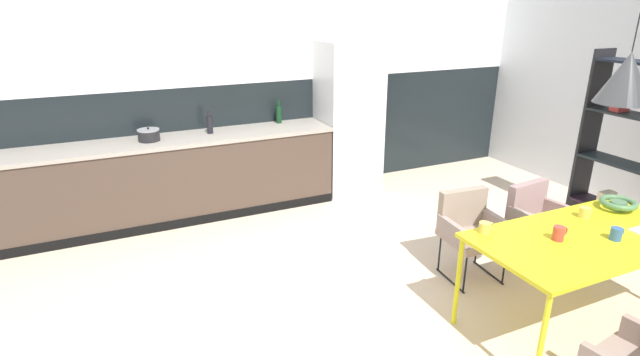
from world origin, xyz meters
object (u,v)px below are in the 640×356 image
at_px(fruit_bowl, 618,203).
at_px(pendant_lamp_over_table_near, 627,78).
at_px(mug_wide_latte, 485,228).
at_px(bottle_wine_green, 279,114).
at_px(mug_glass_clear, 616,234).
at_px(bottle_spice_small, 210,124).
at_px(refrigerator_column, 349,118).
at_px(mug_dark_espresso, 559,233).
at_px(dining_table, 589,241).
at_px(cooking_pot, 149,135).
at_px(open_shelf_unit, 629,141).
at_px(armchair_head_of_table, 537,215).
at_px(mug_tall_blue, 585,212).
at_px(armchair_by_stool, 469,224).

relative_size(fruit_bowl, pendant_lamp_over_table_near, 0.26).
distance_m(mug_wide_latte, bottle_wine_green, 3.14).
height_order(mug_glass_clear, bottle_spice_small, bottle_spice_small).
relative_size(refrigerator_column, fruit_bowl, 6.77).
xyz_separation_m(mug_dark_espresso, mug_glass_clear, (0.37, -0.16, -0.01)).
relative_size(refrigerator_column, pendant_lamp_over_table_near, 1.77).
bearing_deg(refrigerator_column, dining_table, -85.90).
xyz_separation_m(dining_table, cooking_pot, (-2.60, 3.25, 0.27)).
bearing_deg(bottle_wine_green, open_shelf_unit, -41.33).
distance_m(dining_table, bottle_wine_green, 3.62).
xyz_separation_m(armchair_head_of_table, open_shelf_unit, (1.33, 0.17, 0.48)).
bearing_deg(mug_tall_blue, bottle_wine_green, 112.01).
distance_m(fruit_bowl, bottle_wine_green, 3.63).
height_order(fruit_bowl, open_shelf_unit, open_shelf_unit).
xyz_separation_m(armchair_by_stool, mug_tall_blue, (0.47, -0.70, 0.31)).
relative_size(dining_table, bottle_wine_green, 6.00).
height_order(mug_tall_blue, mug_dark_espresso, mug_dark_espresso).
height_order(refrigerator_column, cooking_pot, refrigerator_column).
distance_m(mug_dark_espresso, bottle_spice_small, 3.67).
distance_m(armchair_by_stool, fruit_bowl, 1.15).
height_order(armchair_head_of_table, cooking_pot, cooking_pot).
bearing_deg(bottle_spice_small, mug_glass_clear, -59.14).
relative_size(refrigerator_column, armchair_by_stool, 2.45).
relative_size(bottle_spice_small, open_shelf_unit, 0.13).
distance_m(armchair_by_stool, mug_glass_clear, 1.15).
xyz_separation_m(mug_tall_blue, bottle_wine_green, (-1.30, 3.22, 0.24)).
distance_m(refrigerator_column, mug_dark_espresso, 3.21).
xyz_separation_m(armchair_head_of_table, mug_dark_espresso, (-0.67, -0.75, 0.30)).
height_order(mug_dark_espresso, bottle_wine_green, bottle_wine_green).
relative_size(bottle_spice_small, pendant_lamp_over_table_near, 0.23).
height_order(bottle_spice_small, pendant_lamp_over_table_near, pendant_lamp_over_table_near).
distance_m(mug_tall_blue, pendant_lamp_over_table_near, 1.11).
bearing_deg(mug_dark_espresso, bottle_wine_green, 103.34).
relative_size(armchair_head_of_table, cooking_pot, 3.42).
relative_size(refrigerator_column, bottle_wine_green, 6.62).
bearing_deg(bottle_spice_small, mug_tall_blue, -54.78).
bearing_deg(mug_wide_latte, pendant_lamp_over_table_near, -28.58).
relative_size(mug_tall_blue, bottle_spice_small, 0.51).
relative_size(armchair_head_of_table, bottle_spice_small, 3.15).
xyz_separation_m(dining_table, bottle_wine_green, (-1.08, 3.44, 0.32)).
bearing_deg(armchair_by_stool, dining_table, 109.86).
bearing_deg(open_shelf_unit, fruit_bowl, -56.75).
bearing_deg(armchair_head_of_table, open_shelf_unit, -178.68).
distance_m(armchair_by_stool, cooking_pot, 3.35).
distance_m(dining_table, fruit_bowl, 0.64).
bearing_deg(armchair_by_stool, mug_tall_blue, 128.45).
bearing_deg(mug_wide_latte, fruit_bowl, -5.15).
relative_size(mug_tall_blue, mug_dark_espresso, 1.00).
height_order(cooking_pot, open_shelf_unit, open_shelf_unit).
distance_m(refrigerator_column, armchair_head_of_table, 2.57).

